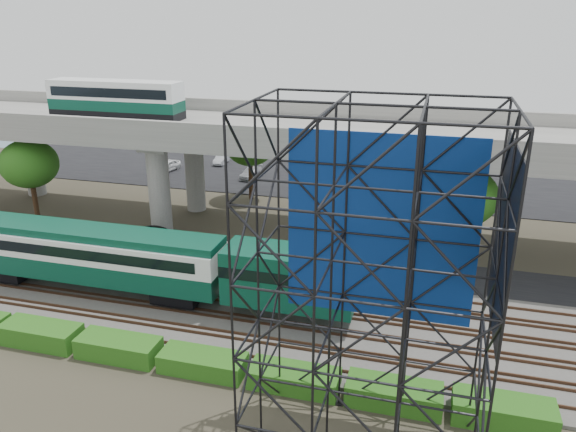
% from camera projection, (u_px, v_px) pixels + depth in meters
% --- Properties ---
extents(ground, '(140.00, 140.00, 0.00)m').
position_uv_depth(ground, '(217.00, 327.00, 33.97)').
color(ground, '#474233').
rests_on(ground, ground).
extents(ballast_bed, '(90.00, 12.00, 0.20)m').
position_uv_depth(ballast_bed, '(228.00, 310.00, 35.75)').
color(ballast_bed, slate).
rests_on(ballast_bed, ground).
extents(service_road, '(90.00, 5.00, 0.08)m').
position_uv_depth(service_road, '(268.00, 257.00, 43.46)').
color(service_road, black).
rests_on(service_road, ground).
extents(parking_lot, '(90.00, 18.00, 0.08)m').
position_uv_depth(parking_lot, '(329.00, 176.00, 64.73)').
color(parking_lot, black).
rests_on(parking_lot, ground).
extents(harbor_water, '(140.00, 40.00, 0.03)m').
position_uv_depth(harbor_water, '(358.00, 137.00, 84.65)').
color(harbor_water, '#446070').
rests_on(harbor_water, ground).
extents(rail_tracks, '(90.00, 9.52, 0.16)m').
position_uv_depth(rail_tracks, '(228.00, 307.00, 35.68)').
color(rail_tracks, '#472D1E').
rests_on(rail_tracks, ballast_bed).
extents(commuter_train, '(29.30, 3.06, 4.30)m').
position_uv_depth(commuter_train, '(115.00, 256.00, 36.73)').
color(commuter_train, black).
rests_on(commuter_train, rail_tracks).
extents(overpass, '(80.00, 12.00, 12.40)m').
position_uv_depth(overpass, '(274.00, 138.00, 45.90)').
color(overpass, '#9E9B93').
rests_on(overpass, ground).
extents(scaffold_tower, '(9.36, 6.36, 15.00)m').
position_uv_depth(scaffold_tower, '(369.00, 301.00, 21.69)').
color(scaffold_tower, black).
rests_on(scaffold_tower, ground).
extents(hedge_strip, '(34.60, 1.80, 1.20)m').
position_uv_depth(hedge_strip, '(203.00, 362.00, 29.63)').
color(hedge_strip, '#225513').
rests_on(hedge_strip, ground).
extents(trees, '(40.94, 16.94, 7.69)m').
position_uv_depth(trees, '(235.00, 166.00, 47.85)').
color(trees, '#382314').
rests_on(trees, ground).
extents(suv, '(5.34, 3.86, 1.35)m').
position_uv_depth(suv, '(160.00, 237.00, 45.49)').
color(suv, black).
rests_on(suv, service_road).
extents(parked_cars, '(37.63, 9.10, 1.30)m').
position_uv_depth(parked_cars, '(317.00, 172.00, 64.34)').
color(parked_cars, silver).
rests_on(parked_cars, parking_lot).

